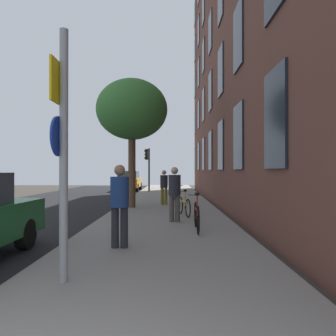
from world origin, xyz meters
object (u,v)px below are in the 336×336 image
(tree_near, at_px, (132,110))
(bicycle_2, at_px, (178,197))
(bicycle_0, at_px, (197,216))
(bicycle_1, at_px, (184,205))
(bicycle_3, at_px, (176,193))
(pedestrian_0, at_px, (120,200))
(pedestrian_2, at_px, (164,185))
(car_1, at_px, (129,181))
(sign_post, at_px, (62,142))
(traffic_light, at_px, (148,162))
(pedestrian_1, at_px, (175,190))

(tree_near, height_order, bicycle_2, tree_near)
(bicycle_0, relative_size, bicycle_1, 1.09)
(bicycle_2, bearing_deg, bicycle_1, -87.42)
(bicycle_3, distance_m, pedestrian_0, 10.97)
(pedestrian_2, height_order, car_1, pedestrian_2)
(bicycle_2, height_order, pedestrian_0, pedestrian_0)
(sign_post, bearing_deg, traffic_light, 90.57)
(tree_near, bearing_deg, traffic_light, 90.43)
(pedestrian_2, bearing_deg, traffic_light, 98.59)
(bicycle_0, xyz_separation_m, pedestrian_2, (-0.97, 6.60, 0.51))
(bicycle_3, xyz_separation_m, car_1, (-3.67, 9.23, 0.36))
(traffic_light, distance_m, pedestrian_1, 14.66)
(bicycle_1, xyz_separation_m, pedestrian_1, (-0.35, -1.37, 0.60))
(bicycle_2, distance_m, pedestrian_0, 8.26)
(bicycle_3, bearing_deg, pedestrian_1, -91.15)
(traffic_light, relative_size, bicycle_0, 1.85)
(car_1, bearing_deg, tree_near, -82.19)
(pedestrian_1, bearing_deg, sign_post, -107.03)
(bicycle_0, relative_size, car_1, 0.41)
(bicycle_3, distance_m, car_1, 9.94)
(pedestrian_0, xyz_separation_m, pedestrian_1, (1.15, 3.33, -0.01))
(sign_post, relative_size, pedestrian_2, 2.26)
(bicycle_2, bearing_deg, pedestrian_2, 151.65)
(tree_near, distance_m, pedestrian_2, 3.69)
(sign_post, xyz_separation_m, car_1, (-1.88, 22.12, -1.23))
(bicycle_0, height_order, pedestrian_1, pedestrian_1)
(bicycle_0, xyz_separation_m, bicycle_3, (-0.40, 9.01, -0.03))
(sign_post, height_order, bicycle_2, sign_post)
(sign_post, bearing_deg, bicycle_3, 82.09)
(bicycle_0, relative_size, pedestrian_1, 1.04)
(pedestrian_1, distance_m, pedestrian_2, 5.15)
(pedestrian_1, bearing_deg, bicycle_2, 87.67)
(pedestrian_1, xyz_separation_m, pedestrian_2, (-0.42, 5.13, -0.05))
(sign_post, bearing_deg, car_1, 94.86)
(bicycle_1, height_order, car_1, car_1)
(sign_post, xyz_separation_m, bicycle_3, (1.79, 12.89, -1.59))
(bicycle_1, bearing_deg, bicycle_3, 91.85)
(sign_post, height_order, car_1, sign_post)
(tree_near, distance_m, bicycle_3, 5.56)
(tree_near, bearing_deg, bicycle_2, 24.90)
(pedestrian_0, bearing_deg, sign_post, -103.74)
(traffic_light, bearing_deg, bicycle_2, -78.17)
(sign_post, relative_size, car_1, 0.83)
(tree_near, distance_m, bicycle_1, 4.99)
(bicycle_1, distance_m, pedestrian_2, 3.88)
(sign_post, bearing_deg, tree_near, 90.72)
(traffic_light, xyz_separation_m, pedestrian_1, (1.84, -14.50, -1.26))
(traffic_light, height_order, bicycle_3, traffic_light)
(pedestrian_0, xyz_separation_m, car_1, (-2.38, 20.10, -0.23))
(bicycle_3, relative_size, pedestrian_1, 0.97)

